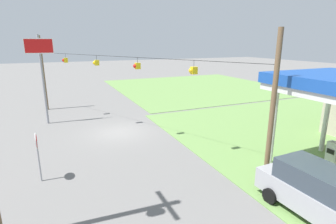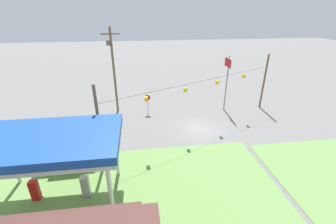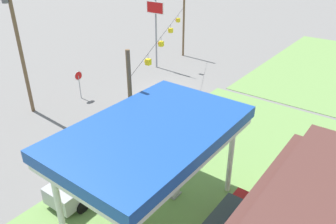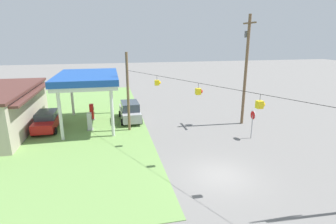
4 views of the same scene
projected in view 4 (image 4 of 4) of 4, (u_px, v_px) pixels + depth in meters
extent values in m
plane|color=slate|center=(221.00, 176.00, 16.64)|extent=(160.00, 160.00, 0.00)
cube|color=#6B934C|center=(4.00, 124.00, 26.59)|extent=(36.00, 28.00, 0.04)
cube|color=silver|center=(88.00, 81.00, 25.31)|extent=(8.80, 5.46, 0.35)
cube|color=#19479E|center=(87.00, 77.00, 25.19)|extent=(9.00, 5.66, 0.55)
cylinder|color=silver|center=(112.00, 113.00, 22.81)|extent=(0.28, 0.28, 4.23)
cylinder|color=silver|center=(111.00, 95.00, 29.94)|extent=(0.28, 0.28, 4.23)
cylinder|color=silver|center=(60.00, 116.00, 21.93)|extent=(0.28, 0.28, 4.23)
cylinder|color=silver|center=(72.00, 97.00, 29.06)|extent=(0.28, 0.28, 4.23)
cube|color=#512D28|center=(34.00, 93.00, 24.46)|extent=(11.30, 0.70, 0.20)
cube|color=gray|center=(90.00, 130.00, 24.90)|extent=(0.71, 0.56, 0.12)
cube|color=silver|center=(90.00, 121.00, 24.66)|extent=(0.55, 0.40, 1.58)
cube|color=black|center=(92.00, 118.00, 24.62)|extent=(0.39, 0.03, 0.24)
cube|color=gray|center=(92.00, 119.00, 28.10)|extent=(0.71, 0.56, 0.12)
cube|color=red|center=(92.00, 111.00, 27.86)|extent=(0.55, 0.40, 1.58)
cube|color=black|center=(94.00, 108.00, 27.82)|extent=(0.39, 0.03, 0.24)
cube|color=#9E9EA3|center=(130.00, 113.00, 27.67)|extent=(5.01, 2.00, 0.91)
cube|color=#333D47|center=(130.00, 106.00, 27.16)|extent=(2.78, 1.78, 0.81)
cylinder|color=black|center=(120.00, 114.00, 29.01)|extent=(0.69, 0.24, 0.68)
cylinder|color=black|center=(137.00, 113.00, 29.46)|extent=(0.69, 0.24, 0.68)
cylinder|color=black|center=(122.00, 122.00, 26.14)|extent=(0.69, 0.24, 0.68)
cylinder|color=black|center=(141.00, 121.00, 26.59)|extent=(0.69, 0.24, 0.68)
cube|color=#AD1414|center=(47.00, 123.00, 24.72)|extent=(4.59, 1.85, 0.81)
cube|color=#333D47|center=(47.00, 115.00, 24.79)|extent=(2.53, 1.70, 0.61)
cylinder|color=black|center=(55.00, 131.00, 23.69)|extent=(0.68, 0.22, 0.68)
cylinder|color=black|center=(33.00, 133.00, 23.30)|extent=(0.68, 0.22, 0.68)
cylinder|color=black|center=(61.00, 122.00, 26.37)|extent=(0.68, 0.22, 0.68)
cylinder|color=black|center=(40.00, 123.00, 25.97)|extent=(0.68, 0.22, 0.68)
cylinder|color=#99999E|center=(252.00, 127.00, 22.64)|extent=(0.08, 0.08, 2.10)
cylinder|color=white|center=(253.00, 115.00, 22.35)|extent=(0.80, 0.03, 0.80)
cylinder|color=red|center=(253.00, 115.00, 22.35)|extent=(0.70, 0.03, 0.70)
cylinder|color=brown|center=(246.00, 72.00, 25.46)|extent=(0.28, 0.28, 10.59)
cube|color=brown|center=(250.00, 23.00, 24.23)|extent=(2.20, 0.14, 0.14)
cylinder|color=#59595B|center=(247.00, 34.00, 24.83)|extent=(0.44, 0.44, 0.60)
cylinder|color=brown|center=(128.00, 93.00, 23.92)|extent=(0.24, 0.24, 7.28)
cylinder|color=black|center=(226.00, 88.00, 15.09)|extent=(19.83, 10.02, 0.02)
cylinder|color=black|center=(260.00, 98.00, 13.48)|extent=(0.02, 0.02, 0.35)
cube|color=yellow|center=(259.00, 105.00, 13.58)|extent=(0.32, 0.32, 0.40)
sphere|color=yellow|center=(262.00, 104.00, 13.62)|extent=(0.28, 0.28, 0.28)
cylinder|color=black|center=(198.00, 86.00, 16.79)|extent=(0.02, 0.02, 0.35)
cube|color=yellow|center=(198.00, 91.00, 16.89)|extent=(0.32, 0.32, 0.40)
sphere|color=red|center=(201.00, 91.00, 16.93)|extent=(0.28, 0.28, 0.28)
cylinder|color=black|center=(157.00, 78.00, 20.10)|extent=(0.02, 0.02, 0.35)
cube|color=yellow|center=(157.00, 83.00, 20.20)|extent=(0.32, 0.32, 0.40)
sphere|color=yellow|center=(159.00, 83.00, 20.24)|extent=(0.28, 0.28, 0.28)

